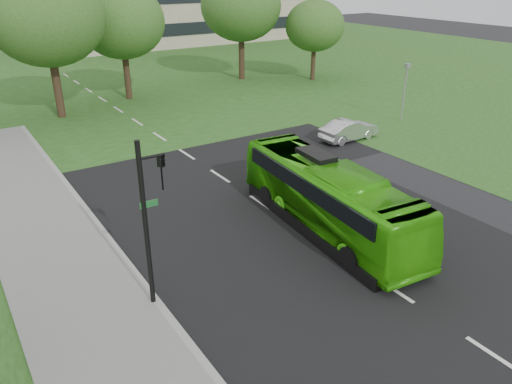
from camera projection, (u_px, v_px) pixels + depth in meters
ground at (351, 262)px, 18.69m from camera, size 160.00×160.00×0.00m
street_surfaces at (128, 120)px, 35.84m from camera, size 120.00×120.00×0.15m
tree_park_b at (46, 17)px, 33.85m from camera, size 7.90×7.90×10.35m
tree_park_c at (121, 22)px, 39.22m from camera, size 6.83×6.83×9.07m
tree_park_d at (241, 6)px, 46.33m from camera, size 7.52×7.52×9.94m
tree_park_e at (315, 26)px, 46.76m from camera, size 5.55×5.55×7.39m
bus at (328, 197)px, 20.56m from camera, size 3.30×10.44×2.86m
sedan at (349, 130)px, 31.56m from camera, size 4.09×1.58×1.33m
traffic_light at (150, 213)px, 15.06m from camera, size 0.92×0.28×5.65m
camera_pole at (405, 84)px, 34.73m from camera, size 0.40×0.37×4.04m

